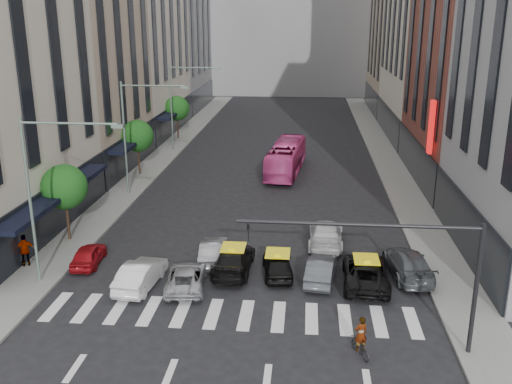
% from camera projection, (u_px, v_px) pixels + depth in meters
% --- Properties ---
extents(ground, '(160.00, 160.00, 0.00)m').
position_uv_depth(ground, '(230.00, 331.00, 26.42)').
color(ground, black).
rests_on(ground, ground).
extents(sidewalk_left, '(3.00, 96.00, 0.15)m').
position_uv_depth(sidewalk_left, '(154.00, 164.00, 55.92)').
color(sidewalk_left, slate).
rests_on(sidewalk_left, ground).
extents(sidewalk_right, '(3.00, 96.00, 0.15)m').
position_uv_depth(sidewalk_right, '(392.00, 169.00, 53.95)').
color(sidewalk_right, slate).
rests_on(sidewalk_right, ground).
extents(building_left_b, '(8.00, 16.00, 24.00)m').
position_uv_depth(building_left_b, '(81.00, 39.00, 50.96)').
color(building_left_b, tan).
rests_on(building_left_b, ground).
extents(building_left_d, '(8.00, 18.00, 30.00)m').
position_uv_depth(building_left_d, '(174.00, 8.00, 85.27)').
color(building_left_d, gray).
rests_on(building_left_d, ground).
extents(building_right_b, '(8.00, 18.00, 26.00)m').
position_uv_depth(building_right_b, '(476.00, 28.00, 46.79)').
color(building_right_b, brown).
rests_on(building_right_b, ground).
extents(building_right_d, '(8.00, 18.00, 28.00)m').
position_uv_depth(building_right_d, '(404.00, 15.00, 82.65)').
color(building_right_d, tan).
rests_on(building_right_d, ground).
extents(tree_near, '(2.88, 2.88, 4.95)m').
position_uv_depth(tree_near, '(64.00, 187.00, 35.86)').
color(tree_near, black).
rests_on(tree_near, sidewalk_left).
extents(tree_mid, '(2.88, 2.88, 4.95)m').
position_uv_depth(tree_mid, '(137.00, 136.00, 51.08)').
color(tree_mid, black).
rests_on(tree_mid, sidewalk_left).
extents(tree_far, '(2.88, 2.88, 4.95)m').
position_uv_depth(tree_far, '(177.00, 108.00, 66.30)').
color(tree_far, black).
rests_on(tree_far, sidewalk_left).
extents(streetlamp_near, '(5.38, 0.25, 9.00)m').
position_uv_depth(streetlamp_near, '(45.00, 179.00, 29.34)').
color(streetlamp_near, gray).
rests_on(streetlamp_near, sidewalk_left).
extents(streetlamp_mid, '(5.38, 0.25, 9.00)m').
position_uv_depth(streetlamp_mid, '(136.00, 123.00, 44.56)').
color(streetlamp_mid, gray).
rests_on(streetlamp_mid, sidewalk_left).
extents(streetlamp_far, '(5.38, 0.25, 9.00)m').
position_uv_depth(streetlamp_far, '(180.00, 96.00, 59.78)').
color(streetlamp_far, gray).
rests_on(streetlamp_far, sidewalk_left).
extents(traffic_signal, '(10.10, 0.20, 6.00)m').
position_uv_depth(traffic_signal, '(410.00, 257.00, 23.48)').
color(traffic_signal, black).
rests_on(traffic_signal, ground).
extents(liberty_sign, '(0.30, 0.70, 4.00)m').
position_uv_depth(liberty_sign, '(431.00, 127.00, 42.58)').
color(liberty_sign, red).
rests_on(liberty_sign, ground).
extents(car_red, '(1.71, 3.67, 1.21)m').
position_uv_depth(car_red, '(89.00, 255.00, 33.29)').
color(car_red, maroon).
rests_on(car_red, ground).
extents(car_white_front, '(1.99, 4.55, 1.45)m').
position_uv_depth(car_white_front, '(141.00, 274.00, 30.52)').
color(car_white_front, silver).
rests_on(car_white_front, ground).
extents(car_silver, '(2.48, 4.55, 1.21)m').
position_uv_depth(car_silver, '(186.00, 277.00, 30.45)').
color(car_silver, '#A6A6AB').
rests_on(car_silver, ground).
extents(taxi_left, '(2.16, 5.09, 1.46)m').
position_uv_depth(taxi_left, '(234.00, 260.00, 32.33)').
color(taxi_left, black).
rests_on(taxi_left, ground).
extents(taxi_center, '(2.05, 4.07, 1.33)m').
position_uv_depth(taxi_center, '(278.00, 264.00, 31.87)').
color(taxi_center, black).
rests_on(taxi_center, ground).
extents(car_grey_mid, '(1.92, 4.24, 1.35)m').
position_uv_depth(car_grey_mid, '(321.00, 269.00, 31.23)').
color(car_grey_mid, '#3E4146').
rests_on(car_grey_mid, ground).
extents(taxi_right, '(2.59, 5.26, 1.44)m').
position_uv_depth(taxi_right, '(365.00, 272.00, 30.84)').
color(taxi_right, black).
rests_on(taxi_right, ground).
extents(car_grey_curb, '(2.53, 5.25, 1.47)m').
position_uv_depth(car_grey_curb, '(408.00, 264.00, 31.77)').
color(car_grey_curb, '#484C51').
rests_on(car_grey_curb, ground).
extents(car_row2_left, '(1.75, 4.24, 1.37)m').
position_uv_depth(car_row2_left, '(213.00, 251.00, 33.66)').
color(car_row2_left, gray).
rests_on(car_row2_left, ground).
extents(car_row2_right, '(2.29, 5.27, 1.51)m').
position_uv_depth(car_row2_right, '(326.00, 234.00, 36.12)').
color(car_row2_right, silver).
rests_on(car_row2_right, ground).
extents(bus, '(3.51, 10.63, 2.91)m').
position_uv_depth(bus, '(286.00, 158.00, 52.44)').
color(bus, '#D53E8A').
rests_on(bus, ground).
extents(motorcycle, '(1.09, 1.60, 0.79)m').
position_uv_depth(motorcycle, '(360.00, 347.00, 24.38)').
color(motorcycle, black).
rests_on(motorcycle, ground).
extents(rider, '(0.69, 0.58, 1.60)m').
position_uv_depth(rider, '(362.00, 322.00, 24.03)').
color(rider, gray).
rests_on(rider, motorcycle).
extents(pedestrian_far, '(1.21, 0.89, 1.90)m').
position_uv_depth(pedestrian_far, '(25.00, 250.00, 32.67)').
color(pedestrian_far, gray).
rests_on(pedestrian_far, sidewalk_left).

